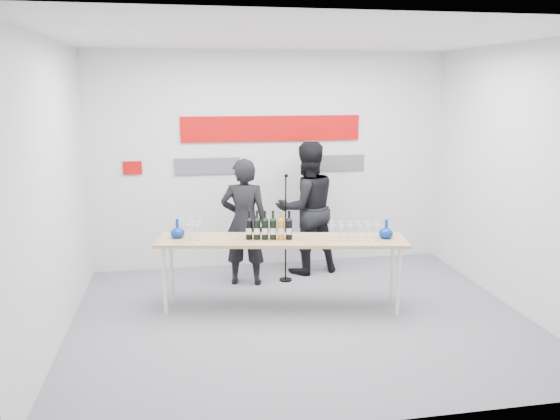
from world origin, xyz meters
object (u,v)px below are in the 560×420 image
at_px(tasting_table, 282,244).
at_px(presenter_left, 244,222).
at_px(mic_stand, 286,249).
at_px(presenter_right, 307,208).

xyz_separation_m(tasting_table, presenter_left, (-0.32, 0.90, 0.05)).
distance_m(tasting_table, mic_stand, 0.99).
xyz_separation_m(presenter_right, mic_stand, (-0.35, -0.32, -0.47)).
bearing_deg(presenter_right, mic_stand, 30.87).
bearing_deg(presenter_left, tasting_table, 122.44).
bearing_deg(presenter_left, presenter_right, -147.13).
bearing_deg(tasting_table, mic_stand, 86.93).
height_order(tasting_table, presenter_right, presenter_right).
distance_m(presenter_left, presenter_right, 0.95).
bearing_deg(tasting_table, presenter_left, 120.13).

